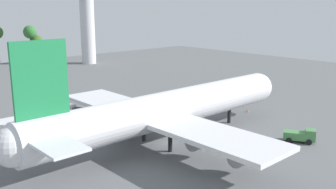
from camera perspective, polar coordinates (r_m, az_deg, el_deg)
The scene contains 6 objects.
ground_plane at distance 66.34m, azimuth 0.00°, elevation -7.18°, with size 232.02×232.02×0.00m, color slate.
cargo_airplane at distance 64.44m, azimuth -0.10°, elevation -2.31°, with size 58.00×46.74×18.92m.
maintenance_van at distance 69.95m, azimuth 19.28°, elevation -5.81°, with size 4.47×5.61×2.40m.
baggage_tug at distance 84.04m, azimuth -13.66°, elevation -2.32°, with size 3.67×4.29×2.34m.
safety_cone_nose at distance 86.44m, azimuth 11.84°, elevation -2.36°, with size 0.49×0.49×0.71m, color orange.
control_tower at distance 158.69m, azimuth -12.09°, elevation 11.78°, with size 10.79×10.79×32.61m.
Camera 1 is at (-42.05, -45.84, 23.04)m, focal length 40.57 mm.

